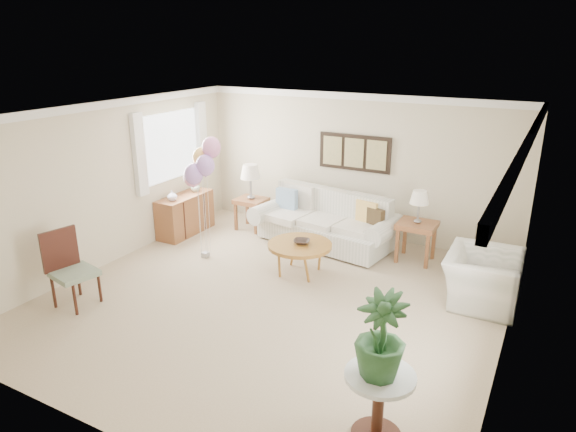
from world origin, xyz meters
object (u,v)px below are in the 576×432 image
(sofa, at_px, (326,224))
(accent_chair, at_px, (70,267))
(coffee_table, at_px, (300,246))
(armchair, at_px, (482,278))
(balloon_cluster, at_px, (201,165))

(sofa, distance_m, accent_chair, 4.26)
(coffee_table, relative_size, armchair, 0.90)
(sofa, height_order, armchair, sofa)
(sofa, distance_m, balloon_cluster, 2.47)
(sofa, relative_size, armchair, 2.44)
(accent_chair, bearing_deg, sofa, 59.25)
(coffee_table, xyz_separation_m, armchair, (2.64, 0.38, -0.11))
(armchair, xyz_separation_m, accent_chair, (-4.96, -2.71, 0.20))
(coffee_table, xyz_separation_m, balloon_cluster, (-1.66, -0.20, 1.13))
(balloon_cluster, bearing_deg, armchair, 7.67)
(accent_chair, bearing_deg, coffee_table, 45.14)
(sofa, bearing_deg, armchair, -18.73)
(sofa, distance_m, armchair, 2.94)
(coffee_table, height_order, accent_chair, accent_chair)
(accent_chair, height_order, balloon_cluster, balloon_cluster)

